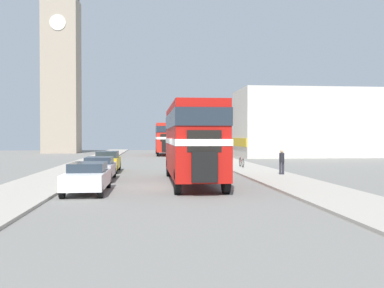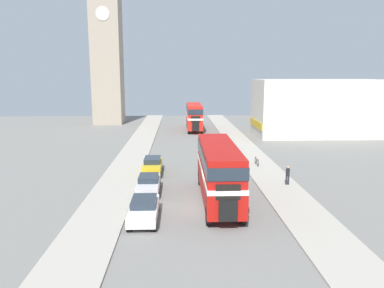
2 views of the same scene
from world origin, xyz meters
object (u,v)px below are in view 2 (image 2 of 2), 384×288
bus_distant (194,115)px  car_parked_near (144,209)px  double_decker_bus (219,168)px  pedestrian_walking (288,174)px  bicycle_on_pavement (257,161)px  car_parked_far (152,165)px  church_tower (106,35)px  car_parked_mid (149,184)px

bus_distant → car_parked_near: 39.76m
double_decker_bus → pedestrian_walking: (6.18, 3.60, -1.51)m
car_parked_near → bicycle_on_pavement: car_parked_near is taller
car_parked_far → church_tower: bearing=105.9°
car_parked_near → car_parked_mid: 5.60m
car_parked_far → car_parked_mid: bearing=-89.1°
double_decker_bus → car_parked_mid: 6.00m
car_parked_mid → bicycle_on_pavement: bearing=38.9°
double_decker_bus → car_parked_mid: size_ratio=2.66×
car_parked_mid → double_decker_bus: bearing=-22.9°
car_parked_mid → bus_distant: bearing=81.5°
car_parked_mid → car_parked_far: bearing=90.9°
bus_distant → car_parked_mid: bearing=-98.5°
church_tower → pedestrian_walking: bearing=-62.1°
double_decker_bus → car_parked_far: (-5.36, 8.09, -1.75)m
double_decker_bus → church_tower: 50.24m
car_parked_near → car_parked_mid: bearing=91.4°
car_parked_near → bicycle_on_pavement: size_ratio=2.53×
car_parked_far → bicycle_on_pavement: (10.41, 2.48, -0.29)m
bus_distant → bicycle_on_pavement: (5.30, -25.48, -2.10)m
church_tower → car_parked_mid: bearing=-76.0°
bus_distant → pedestrian_walking: bus_distant is taller
car_parked_far → bicycle_on_pavement: size_ratio=2.46×
car_parked_far → pedestrian_walking: size_ratio=2.71×
bus_distant → bicycle_on_pavement: bus_distant is taller
car_parked_near → church_tower: church_tower is taller
bicycle_on_pavement → pedestrian_walking: bearing=-80.8°
car_parked_near → car_parked_far: car_parked_far is taller
double_decker_bus → car_parked_mid: bearing=157.1°
double_decker_bus → car_parked_far: double_decker_bus is taller
bus_distant → car_parked_far: bus_distant is taller
bus_distant → bicycle_on_pavement: 26.11m
double_decker_bus → car_parked_far: bearing=123.5°
bus_distant → car_parked_far: size_ratio=2.43×
double_decker_bus → church_tower: (-16.03, 45.53, 13.91)m
car_parked_far → pedestrian_walking: pedestrian_walking is taller
double_decker_bus → pedestrian_walking: size_ratio=6.78×
car_parked_near → car_parked_far: bearing=91.1°
double_decker_bus → bicycle_on_pavement: 11.89m
bicycle_on_pavement → church_tower: size_ratio=0.05×
car_parked_near → pedestrian_walking: bearing=31.6°
double_decker_bus → bus_distant: bearing=90.4°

